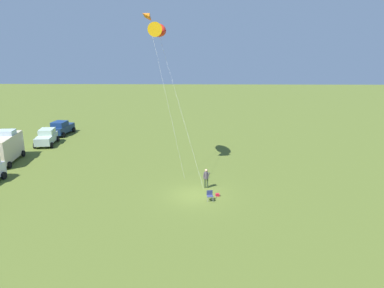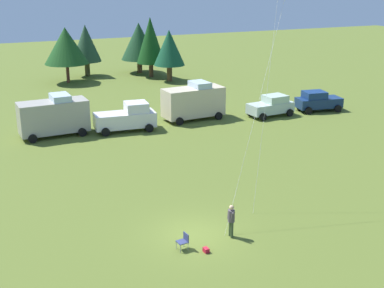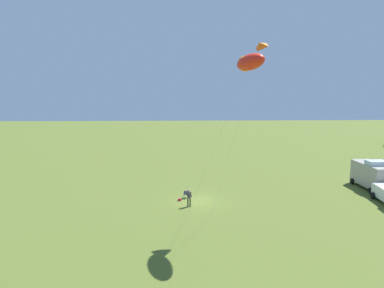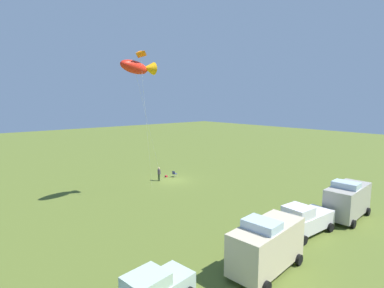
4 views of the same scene
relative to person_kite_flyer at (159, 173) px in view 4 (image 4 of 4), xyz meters
The scene contains 9 objects.
ground_plane 2.09m from the person_kite_flyer, 150.67° to the left, with size 160.00×160.00×0.00m, color #546325.
person_kite_flyer is the anchor object (origin of this frame).
folding_chair 2.71m from the person_kite_flyer, behind, with size 0.54×0.54×0.82m.
backpack_on_grass 2.19m from the person_kite_flyer, 152.53° to the right, with size 0.32×0.22×0.22m, color red.
van_motorhome_grey 21.52m from the person_kite_flyer, 104.87° to the left, with size 5.54×2.91×3.34m.
truck_white_pickup 19.99m from the person_kite_flyer, 89.24° to the left, with size 5.13×2.70×2.34m.
van_camper_beige 22.17m from the person_kite_flyer, 72.35° to the left, with size 5.58×3.01×3.34m.
kite_large_fish 14.24m from the person_kite_flyer, 40.22° to the left, with size 8.03×5.59×14.21m.
kite_delta_orange 15.60m from the person_kite_flyer, 42.94° to the left, with size 4.03×3.89×15.05m.
Camera 4 is at (22.62, 30.07, 10.15)m, focal length 28.00 mm.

